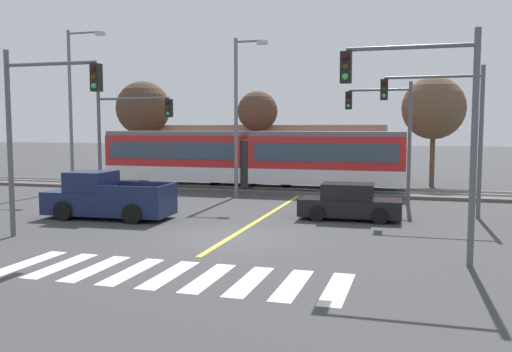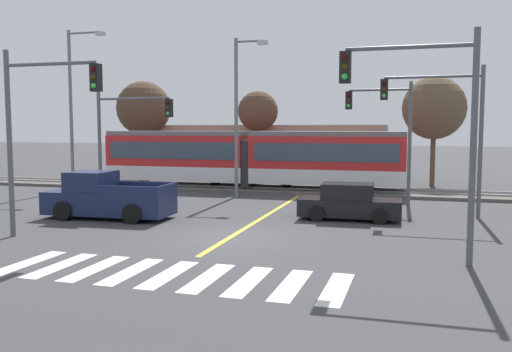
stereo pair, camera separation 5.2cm
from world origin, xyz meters
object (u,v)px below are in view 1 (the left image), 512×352
at_px(sedan_crossing, 350,203).
at_px(pickup_truck, 106,198).
at_px(traffic_light_near_right, 429,112).
at_px(traffic_light_near_left, 38,116).
at_px(street_lamp_centre, 239,109).
at_px(bare_tree_far_west, 143,109).
at_px(traffic_light_mid_left, 124,128).
at_px(traffic_light_far_right, 388,124).
at_px(bare_tree_east, 434,108).
at_px(street_lamp_west, 73,101).
at_px(light_rail_tram, 250,157).
at_px(traffic_light_mid_right, 446,117).
at_px(bare_tree_west, 258,112).

bearing_deg(sedan_crossing, pickup_truck, -165.89).
xyz_separation_m(traffic_light_near_right, traffic_light_near_left, (-12.72, -0.01, -0.04)).
height_order(street_lamp_centre, bare_tree_far_west, street_lamp_centre).
relative_size(pickup_truck, traffic_light_mid_left, 0.95).
bearing_deg(bare_tree_far_west, pickup_truck, -67.19).
bearing_deg(traffic_light_far_right, traffic_light_near_left, -133.12).
bearing_deg(bare_tree_east, street_lamp_west, -157.75).
relative_size(traffic_light_near_left, street_lamp_centre, 0.75).
relative_size(traffic_light_near_left, street_lamp_west, 0.67).
relative_size(traffic_light_near_right, traffic_light_near_left, 1.00).
bearing_deg(bare_tree_east, traffic_light_near_right, -92.48).
distance_m(light_rail_tram, bare_tree_east, 12.54).
height_order(traffic_light_mid_right, traffic_light_near_left, traffic_light_near_left).
xyz_separation_m(sedan_crossing, traffic_light_far_right, (1.28, 5.06, 3.31)).
bearing_deg(bare_tree_west, bare_tree_east, -1.75).
xyz_separation_m(traffic_light_near_left, bare_tree_far_west, (-7.46, 21.85, 1.04)).
distance_m(traffic_light_far_right, street_lamp_west, 18.64).
bearing_deg(traffic_light_far_right, sedan_crossing, -104.19).
height_order(traffic_light_mid_right, bare_tree_east, bare_tree_east).
xyz_separation_m(traffic_light_far_right, bare_tree_west, (-9.53, 9.95, 0.95)).
xyz_separation_m(light_rail_tram, pickup_truck, (-2.90, -11.65, -1.21)).
bearing_deg(street_lamp_centre, bare_tree_east, 40.38).
distance_m(traffic_light_mid_left, traffic_light_near_right, 17.28).
xyz_separation_m(traffic_light_far_right, bare_tree_east, (2.51, 9.58, 1.08)).
bearing_deg(street_lamp_west, traffic_light_mid_left, -33.87).
relative_size(traffic_light_far_right, street_lamp_centre, 0.70).
distance_m(sedan_crossing, street_lamp_centre, 9.75).
bearing_deg(bare_tree_east, bare_tree_far_west, 179.01).
bearing_deg(sedan_crossing, traffic_light_mid_left, 168.76).
bearing_deg(bare_tree_west, pickup_truck, -95.59).
xyz_separation_m(pickup_truck, traffic_light_near_right, (12.82, -4.33, 3.44)).
height_order(sedan_crossing, bare_tree_far_west, bare_tree_far_west).
height_order(traffic_light_mid_left, bare_tree_west, bare_tree_west).
relative_size(traffic_light_near_right, bare_tree_east, 0.91).
bearing_deg(traffic_light_near_left, light_rail_tram, 80.05).
xyz_separation_m(light_rail_tram, traffic_light_mid_left, (-4.72, -6.80, 1.79)).
xyz_separation_m(traffic_light_near_left, bare_tree_west, (1.62, 21.86, 0.71)).
bearing_deg(street_lamp_west, pickup_truck, -49.41).
relative_size(light_rail_tram, traffic_light_far_right, 3.04).
relative_size(sedan_crossing, bare_tree_west, 0.66).
height_order(traffic_light_far_right, bare_tree_west, bare_tree_west).
bearing_deg(traffic_light_mid_left, bare_tree_far_west, 113.65).
bearing_deg(sedan_crossing, traffic_light_near_left, -145.27).
relative_size(traffic_light_mid_left, traffic_light_far_right, 0.94).
height_order(sedan_crossing, street_lamp_west, street_lamp_west).
bearing_deg(bare_tree_far_west, street_lamp_centre, -41.09).
height_order(traffic_light_mid_left, bare_tree_far_west, bare_tree_far_west).
relative_size(light_rail_tram, bare_tree_west, 2.87).
xyz_separation_m(traffic_light_mid_left, traffic_light_far_right, (13.06, 2.72, 0.17)).
height_order(traffic_light_near_right, traffic_light_far_right, traffic_light_near_right).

